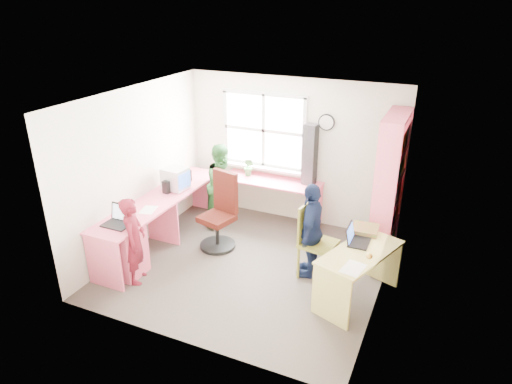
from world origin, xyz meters
TOP-DOWN VIEW (x-y plane):
  - room at (0.01, 0.10)m, footprint 3.64×3.44m
  - l_desk at (-1.31, -0.28)m, footprint 2.38×2.95m
  - right_desk at (1.56, -0.14)m, footprint 0.93×1.32m
  - bookshelf at (1.65, 1.19)m, footprint 0.30×1.02m
  - swivel_chair at (-0.64, 0.37)m, footprint 0.66×0.66m
  - wooden_chair at (0.87, 0.18)m, footprint 0.51×0.51m
  - crt_monitor at (-1.47, 0.48)m, footprint 0.38×0.35m
  - laptop_left at (-1.51, -0.82)m, footprint 0.36×0.30m
  - laptop_right at (1.45, 0.05)m, footprint 0.28×0.33m
  - speaker_a at (-1.52, 0.29)m, footprint 0.11×0.11m
  - speaker_b at (-1.48, 0.84)m, footprint 0.12×0.12m
  - cd_tower at (0.36, 1.54)m, footprint 0.22×0.20m
  - game_box at (1.51, 0.39)m, footprint 0.35×0.35m
  - paper_a at (-1.41, -0.32)m, footprint 0.26×0.32m
  - paper_b at (1.56, -0.55)m, footprint 0.27×0.35m
  - potted_plant at (-0.67, 1.46)m, footprint 0.21×0.19m
  - person_red at (-1.23, -0.91)m, footprint 0.44×0.52m
  - person_green at (-0.93, 1.01)m, footprint 0.69×0.79m
  - person_navy at (0.83, 0.18)m, footprint 0.38×0.81m

SIDE VIEW (x-z plane):
  - l_desk at x=-1.31m, z-range 0.08..0.83m
  - swivel_chair at x=-0.64m, z-range -0.08..1.09m
  - right_desk at x=1.56m, z-range 0.16..0.85m
  - wooden_chair at x=0.87m, z-range 0.04..1.08m
  - person_red at x=-1.23m, z-range 0.00..1.20m
  - person_navy at x=0.83m, z-range 0.00..1.34m
  - person_green at x=-0.93m, z-range 0.00..1.39m
  - paper_b at x=1.56m, z-range 0.70..0.70m
  - game_box at x=1.51m, z-range 0.70..0.76m
  - laptop_right at x=1.45m, z-range 0.64..0.86m
  - paper_a at x=-1.41m, z-range 0.75..0.75m
  - laptop_left at x=-1.51m, z-range 0.68..0.93m
  - speaker_b at x=-1.48m, z-range 0.75..0.94m
  - speaker_a at x=-1.52m, z-range 0.75..0.95m
  - potted_plant at x=-0.67m, z-range 0.75..1.06m
  - crt_monitor at x=-1.47m, z-range 0.75..1.10m
  - bookshelf at x=1.65m, z-range -0.05..2.05m
  - room at x=0.01m, z-range 0.00..2.44m
  - cd_tower at x=0.36m, z-range 0.75..1.73m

